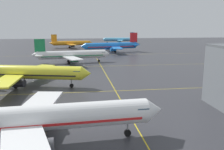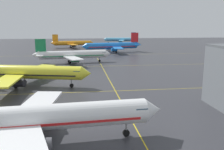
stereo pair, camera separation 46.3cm
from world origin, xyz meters
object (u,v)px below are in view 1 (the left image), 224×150
object	(u,v)px
airliner_front_gate	(37,118)
airliner_second_row	(24,72)
airliner_far_right_stand	(71,43)
airliner_distant_taxiway	(119,39)
airliner_far_left_stand	(112,46)
airliner_third_row	(71,55)

from	to	relation	value
airliner_front_gate	airliner_second_row	bearing A→B (deg)	104.30
airliner_second_row	airliner_far_right_stand	world-z (taller)	airliner_second_row
airliner_far_right_stand	airliner_distant_taxiway	xyz separation A→B (m)	(45.27, 44.47, -0.00)
airliner_front_gate	airliner_far_left_stand	world-z (taller)	airliner_far_left_stand
airliner_second_row	airliner_third_row	xyz separation A→B (m)	(12.08, 42.10, -0.22)
airliner_far_left_stand	airliner_distant_taxiway	xyz separation A→B (m)	(18.70, 81.31, -0.70)
airliner_distant_taxiway	airliner_far_left_stand	bearing A→B (deg)	-102.95
airliner_front_gate	airliner_far_right_stand	bearing A→B (deg)	89.75
airliner_far_left_stand	airliner_far_right_stand	xyz separation A→B (m)	(-26.57, 36.83, -0.69)
airliner_third_row	airliner_distant_taxiway	xyz separation A→B (m)	(43.01, 123.05, -0.31)
airliner_second_row	airliner_far_right_stand	bearing A→B (deg)	85.35
airliner_third_row	airliner_far_right_stand	world-z (taller)	airliner_third_row
airliner_front_gate	airliner_second_row	world-z (taller)	airliner_second_row
airliner_third_row	airliner_far_right_stand	size ratio (longest dim) A/B	1.09
airliner_far_right_stand	airliner_distant_taxiway	size ratio (longest dim) A/B	1.00
airliner_distant_taxiway	airliner_second_row	bearing A→B (deg)	-108.45
airliner_front_gate	airliner_far_left_stand	size ratio (longest dim) A/B	0.95
airliner_third_row	airliner_far_left_stand	size ratio (longest dim) A/B	0.91
airliner_third_row	airliner_distant_taxiway	size ratio (longest dim) A/B	1.09
airliner_front_gate	airliner_far_left_stand	distance (m)	122.79
airliner_third_row	airliner_far_left_stand	xyz separation A→B (m)	(24.32, 41.74, 0.39)
airliner_front_gate	airliner_far_right_stand	xyz separation A→B (m)	(0.67, 156.57, -0.47)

